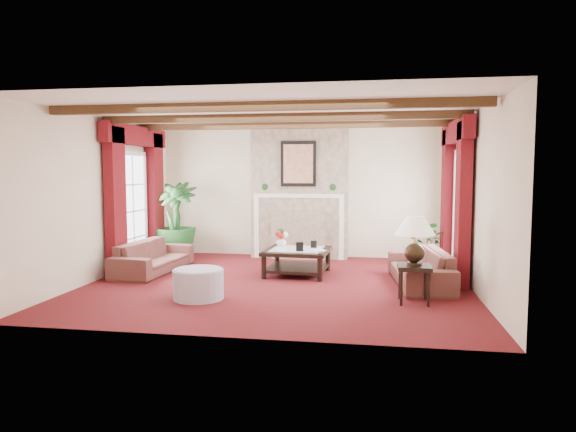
% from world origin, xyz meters
% --- Properties ---
extents(floor, '(6.00, 6.00, 0.00)m').
position_xyz_m(floor, '(0.00, 0.00, 0.00)').
color(floor, '#510E12').
rests_on(floor, ground).
extents(ceiling, '(6.00, 6.00, 0.00)m').
position_xyz_m(ceiling, '(0.00, 0.00, 2.70)').
color(ceiling, white).
rests_on(ceiling, floor).
extents(back_wall, '(6.00, 0.02, 2.70)m').
position_xyz_m(back_wall, '(0.00, 2.75, 1.35)').
color(back_wall, beige).
rests_on(back_wall, ground).
extents(left_wall, '(0.02, 5.50, 2.70)m').
position_xyz_m(left_wall, '(-3.00, 0.00, 1.35)').
color(left_wall, beige).
rests_on(left_wall, ground).
extents(right_wall, '(0.02, 5.50, 2.70)m').
position_xyz_m(right_wall, '(3.00, 0.00, 1.35)').
color(right_wall, beige).
rests_on(right_wall, ground).
extents(ceiling_beams, '(6.00, 3.00, 0.12)m').
position_xyz_m(ceiling_beams, '(0.00, 0.00, 2.64)').
color(ceiling_beams, '#362011').
rests_on(ceiling_beams, ceiling).
extents(fireplace, '(2.00, 0.52, 2.70)m').
position_xyz_m(fireplace, '(0.00, 2.55, 2.70)').
color(fireplace, tan).
rests_on(fireplace, ground).
extents(french_door_left, '(0.10, 1.10, 2.16)m').
position_xyz_m(french_door_left, '(-2.97, 1.00, 2.13)').
color(french_door_left, white).
rests_on(french_door_left, ground).
extents(french_door_right, '(0.10, 1.10, 2.16)m').
position_xyz_m(french_door_right, '(2.97, 1.00, 2.13)').
color(french_door_right, white).
rests_on(french_door_right, ground).
extents(curtains_left, '(0.20, 2.40, 2.55)m').
position_xyz_m(curtains_left, '(-2.86, 1.00, 2.55)').
color(curtains_left, '#520B0F').
rests_on(curtains_left, ground).
extents(curtains_right, '(0.20, 2.40, 2.55)m').
position_xyz_m(curtains_right, '(2.86, 1.00, 2.55)').
color(curtains_right, '#520B0F').
rests_on(curtains_right, ground).
extents(sofa_left, '(1.97, 0.80, 0.74)m').
position_xyz_m(sofa_left, '(-2.37, 0.56, 0.37)').
color(sofa_left, '#3C101E').
rests_on(sofa_left, ground).
extents(sofa_right, '(2.04, 0.94, 0.75)m').
position_xyz_m(sofa_right, '(2.25, 0.25, 0.38)').
color(sofa_right, '#3C101E').
rests_on(sofa_right, ground).
extents(potted_palm, '(0.90, 1.59, 0.88)m').
position_xyz_m(potted_palm, '(-2.48, 1.91, 0.44)').
color(potted_palm, black).
rests_on(potted_palm, ground).
extents(small_plant, '(1.65, 1.65, 0.68)m').
position_xyz_m(small_plant, '(2.54, 1.87, 0.34)').
color(small_plant, black).
rests_on(small_plant, ground).
extents(coffee_table, '(1.15, 1.15, 0.45)m').
position_xyz_m(coffee_table, '(0.21, 0.74, 0.22)').
color(coffee_table, black).
rests_on(coffee_table, ground).
extents(side_table, '(0.57, 0.57, 0.52)m').
position_xyz_m(side_table, '(2.06, -0.92, 0.26)').
color(side_table, black).
rests_on(side_table, ground).
extents(ottoman, '(0.71, 0.71, 0.42)m').
position_xyz_m(ottoman, '(-0.93, -1.17, 0.21)').
color(ottoman, '#AAA9BF').
rests_on(ottoman, ground).
extents(table_lamp, '(0.54, 0.54, 0.69)m').
position_xyz_m(table_lamp, '(2.06, -0.92, 0.87)').
color(table_lamp, black).
rests_on(table_lamp, side_table).
extents(flower_vase, '(0.28, 0.28, 0.18)m').
position_xyz_m(flower_vase, '(-0.12, 1.01, 0.54)').
color(flower_vase, silver).
rests_on(flower_vase, coffee_table).
extents(book, '(0.22, 0.21, 0.28)m').
position_xyz_m(book, '(0.50, 0.55, 0.58)').
color(book, black).
rests_on(book, coffee_table).
extents(photo_frame_a, '(0.13, 0.03, 0.17)m').
position_xyz_m(photo_frame_a, '(0.29, 0.47, 0.53)').
color(photo_frame_a, black).
rests_on(photo_frame_a, coffee_table).
extents(photo_frame_b, '(0.11, 0.03, 0.14)m').
position_xyz_m(photo_frame_b, '(0.48, 0.89, 0.51)').
color(photo_frame_b, black).
rests_on(photo_frame_b, coffee_table).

